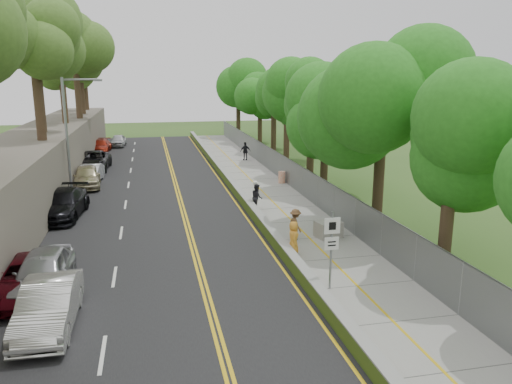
% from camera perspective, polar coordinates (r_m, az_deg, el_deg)
% --- Properties ---
extents(ground, '(140.00, 140.00, 0.00)m').
position_cam_1_polar(ground, '(22.26, 3.13, -8.20)').
color(ground, '#33511E').
rests_on(ground, ground).
extents(road, '(11.20, 66.00, 0.04)m').
position_cam_1_polar(road, '(35.90, -11.65, -0.10)').
color(road, black).
rests_on(road, ground).
extents(sidewalk, '(4.20, 66.00, 0.05)m').
position_cam_1_polar(sidewalk, '(36.80, 0.81, 0.51)').
color(sidewalk, gray).
rests_on(sidewalk, ground).
extents(jersey_barrier, '(0.42, 66.00, 0.60)m').
position_cam_1_polar(jersey_barrier, '(36.30, -2.72, 0.76)').
color(jersey_barrier, '#97E52D').
rests_on(jersey_barrier, ground).
extents(rock_embankment, '(5.00, 66.00, 4.00)m').
position_cam_1_polar(rock_embankment, '(36.38, -24.65, 2.32)').
color(rock_embankment, '#595147').
rests_on(rock_embankment, ground).
extents(chainlink_fence, '(0.04, 66.00, 2.00)m').
position_cam_1_polar(chainlink_fence, '(37.12, 3.98, 2.13)').
color(chainlink_fence, slate).
rests_on(chainlink_fence, ground).
extents(trees_embankment, '(6.40, 66.00, 13.00)m').
position_cam_1_polar(trees_embankment, '(35.83, -25.19, 15.82)').
color(trees_embankment, '#4E782A').
rests_on(trees_embankment, rock_embankment).
extents(trees_fenceside, '(7.00, 66.00, 14.00)m').
position_cam_1_polar(trees_fenceside, '(37.17, 7.68, 11.38)').
color(trees_fenceside, '#2F8921').
rests_on(trees_fenceside, ground).
extents(streetlight, '(2.52, 0.22, 8.00)m').
position_cam_1_polar(streetlight, '(34.50, -20.47, 6.60)').
color(streetlight, gray).
rests_on(streetlight, ground).
extents(signpost, '(0.62, 0.09, 3.10)m').
position_cam_1_polar(signpost, '(19.21, 8.63, -5.65)').
color(signpost, gray).
rests_on(signpost, sidewalk).
extents(construction_barrel, '(0.54, 0.54, 0.89)m').
position_cam_1_polar(construction_barrel, '(38.25, 2.97, 1.70)').
color(construction_barrel, orange).
rests_on(construction_barrel, sidewalk).
extents(concrete_block, '(1.41, 1.18, 0.83)m').
position_cam_1_polar(concrete_block, '(25.75, 8.28, -4.23)').
color(concrete_block, gray).
rests_on(concrete_block, sidewalk).
extents(car_0, '(2.04, 4.73, 1.59)m').
position_cam_1_polar(car_0, '(20.78, -23.14, -8.44)').
color(car_0, '#A5A6AA').
rests_on(car_0, road).
extents(car_1, '(1.66, 4.66, 1.53)m').
position_cam_1_polar(car_1, '(17.97, -22.62, -11.91)').
color(car_1, silver).
rests_on(car_1, road).
extents(car_2, '(2.31, 4.90, 1.35)m').
position_cam_1_polar(car_2, '(20.83, -24.47, -8.86)').
color(car_2, '#530B15').
rests_on(car_2, road).
extents(car_3, '(2.75, 5.65, 1.58)m').
position_cam_1_polar(car_3, '(31.04, -21.21, -1.28)').
color(car_3, black).
rests_on(car_3, road).
extents(car_4, '(2.23, 4.83, 1.60)m').
position_cam_1_polar(car_4, '(38.79, -18.79, 1.69)').
color(car_4, '#B9B088').
rests_on(car_4, road).
extents(car_5, '(1.81, 4.23, 1.36)m').
position_cam_1_polar(car_5, '(40.42, -18.38, 1.99)').
color(car_5, silver).
rests_on(car_5, road).
extents(car_6, '(2.98, 6.00, 1.63)m').
position_cam_1_polar(car_6, '(45.56, -18.19, 3.39)').
color(car_6, black).
rests_on(car_6, road).
extents(car_7, '(2.17, 4.77, 1.35)m').
position_cam_1_polar(car_7, '(55.99, -17.34, 5.03)').
color(car_7, '#A02916').
rests_on(car_7, road).
extents(car_8, '(1.88, 4.07, 1.35)m').
position_cam_1_polar(car_8, '(60.23, -15.48, 5.69)').
color(car_8, '#B9B9BE').
rests_on(car_8, road).
extents(painter_0, '(0.61, 0.83, 1.56)m').
position_cam_1_polar(painter_0, '(23.08, 4.30, -5.24)').
color(painter_0, '#F8A234').
rests_on(painter_0, sidewalk).
extents(painter_1, '(0.50, 0.69, 1.78)m').
position_cam_1_polar(painter_1, '(30.69, -0.02, -0.32)').
color(painter_1, white).
rests_on(painter_1, sidewalk).
extents(painter_2, '(0.64, 0.81, 1.63)m').
position_cam_1_polar(painter_2, '(30.41, 0.11, -0.59)').
color(painter_2, black).
rests_on(painter_2, sidewalk).
extents(painter_3, '(0.74, 1.09, 1.57)m').
position_cam_1_polar(painter_3, '(25.12, 4.53, -3.69)').
color(painter_3, brown).
rests_on(painter_3, sidewalk).
extents(person_far, '(1.06, 0.53, 1.75)m').
position_cam_1_polar(person_far, '(48.45, -1.22, 4.68)').
color(person_far, black).
rests_on(person_far, sidewalk).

